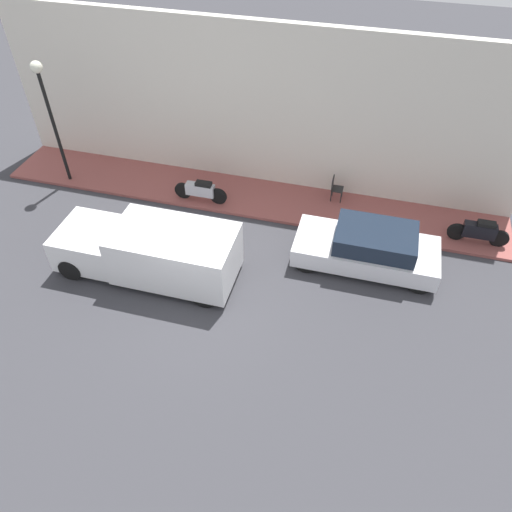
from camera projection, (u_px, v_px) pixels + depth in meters
ground_plane at (202, 292)px, 14.51m from camera, size 60.00×60.00×0.00m
sidewalk at (247, 196)px, 17.84m from camera, size 2.21×17.92×0.11m
building_facade at (256, 108)px, 16.81m from camera, size 0.30×17.92×5.71m
parked_car at (368, 248)px, 14.96m from camera, size 1.84×4.28×1.34m
delivery_van at (149, 250)px, 14.54m from camera, size 1.97×5.38×1.69m
scooter_silver at (201, 190)px, 17.29m from camera, size 0.30×1.90×0.78m
motorcycle_black at (479, 231)px, 15.66m from camera, size 0.30×1.87×0.84m
streetlamp at (46, 99)px, 16.43m from camera, size 0.39×0.39×4.40m
cafe_chair at (335, 187)px, 17.32m from camera, size 0.40×0.40×0.87m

